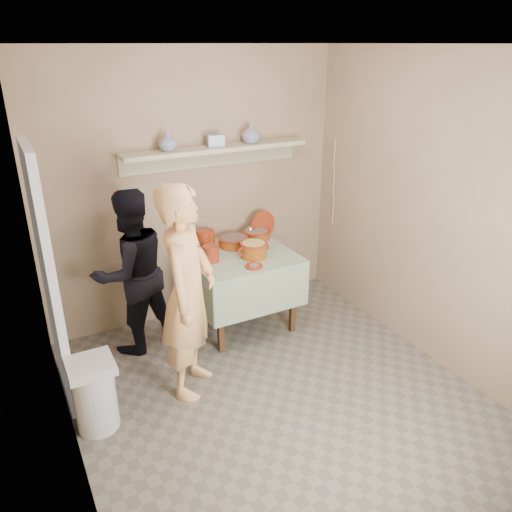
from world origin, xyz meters
TOP-DOWN VIEW (x-y plane):
  - ground at (0.00, 0.00)m, footprint 3.50×3.50m
  - tile_panel at (-1.46, 0.95)m, footprint 0.06×0.70m
  - plate_stack_a at (-0.00, 1.55)m, footprint 0.14×0.14m
  - plate_stack_b at (0.07, 1.60)m, footprint 0.13×0.13m
  - bowl_stack at (-0.06, 1.23)m, footprint 0.15×0.15m
  - empty_bowl at (-0.04, 1.34)m, footprint 0.17×0.17m
  - propped_lid at (0.68, 1.58)m, footprint 0.29×0.07m
  - vase_right at (0.55, 1.61)m, footprint 0.24×0.24m
  - vase_left at (-0.27, 1.62)m, footprint 0.23×0.23m
  - ceramic_box at (0.19, 1.62)m, footprint 0.17×0.13m
  - person_cook at (-0.54, 0.56)m, footprint 0.71×0.75m
  - person_helper at (-0.77, 1.35)m, footprint 0.85×0.74m
  - room_shell at (0.00, 0.00)m, footprint 3.04×3.54m
  - serving_table at (0.25, 1.28)m, footprint 0.97×0.97m
  - cazuela_meat_a at (0.27, 1.45)m, footprint 0.30×0.30m
  - cazuela_meat_b at (0.56, 1.52)m, footprint 0.28×0.28m
  - ladle at (0.51, 1.54)m, footprint 0.08×0.26m
  - cazuela_rice at (0.33, 1.13)m, footprint 0.33×0.25m
  - front_plate at (0.22, 0.92)m, footprint 0.16×0.16m
  - wall_shelf at (0.20, 1.65)m, footprint 1.80×0.25m
  - trash_bin at (-1.33, 0.44)m, footprint 0.32×0.32m
  - electrical_cord at (1.47, 1.48)m, footprint 0.01×0.05m

SIDE VIEW (x-z plane):
  - ground at x=0.00m, z-range 0.00..0.00m
  - trash_bin at x=-1.33m, z-range 0.00..0.56m
  - serving_table at x=0.25m, z-range 0.26..1.02m
  - person_helper at x=-0.77m, z-range 0.00..1.50m
  - front_plate at x=0.22m, z-range 0.76..0.78m
  - empty_bowl at x=-0.04m, z-range 0.76..0.81m
  - cazuela_meat_a at x=0.27m, z-range 0.77..0.87m
  - cazuela_meat_b at x=0.56m, z-range 0.77..0.87m
  - bowl_stack at x=-0.06m, z-range 0.76..0.91m
  - plate_stack_b at x=0.07m, z-range 0.76..0.92m
  - cazuela_rice at x=0.33m, z-range 0.77..0.92m
  - plate_stack_a at x=0.00m, z-range 0.76..0.94m
  - person_cook at x=-0.54m, z-range 0.00..1.71m
  - ladle at x=0.51m, z-range 0.78..0.97m
  - propped_lid at x=0.68m, z-range 0.74..1.02m
  - tile_panel at x=-1.46m, z-range 0.00..2.00m
  - electrical_cord at x=1.47m, z-range 0.80..1.70m
  - room_shell at x=0.00m, z-range 0.30..2.92m
  - wall_shelf at x=0.20m, z-range 1.57..1.78m
  - ceramic_box at x=0.19m, z-range 1.72..1.83m
  - vase_left at x=-0.27m, z-range 1.72..1.89m
  - vase_right at x=0.55m, z-range 1.72..1.90m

